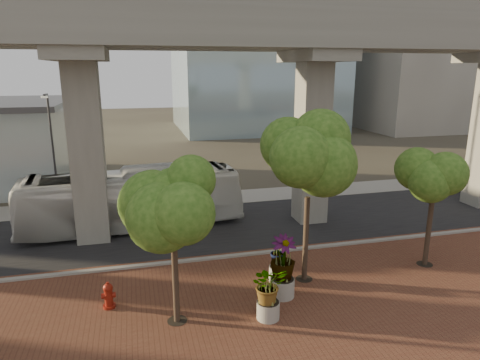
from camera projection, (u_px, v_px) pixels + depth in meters
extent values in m
plane|color=#352F26|center=(215.00, 243.00, 21.91)|extent=(160.00, 160.00, 0.00)
cube|color=brown|center=(260.00, 333.00, 14.40)|extent=(70.00, 13.00, 0.06)
cube|color=black|center=(208.00, 229.00, 23.79)|extent=(90.00, 8.00, 0.04)
cube|color=gray|center=(223.00, 257.00, 20.02)|extent=(70.00, 0.25, 0.16)
cube|color=gray|center=(194.00, 200.00, 28.94)|extent=(90.00, 3.00, 0.06)
cube|color=gray|center=(210.00, 27.00, 19.63)|extent=(72.00, 2.40, 1.80)
cube|color=gray|center=(199.00, 33.00, 22.64)|extent=(72.00, 2.40, 1.80)
cube|color=gray|center=(196.00, 7.00, 23.31)|extent=(72.00, 0.12, 1.00)
cube|color=#A5A095|center=(425.00, 45.00, 61.67)|extent=(18.00, 16.00, 24.00)
imported|color=silver|center=(133.00, 200.00, 23.48)|extent=(12.15, 3.85, 3.33)
cylinder|color=maroon|center=(109.00, 306.00, 15.87)|extent=(0.46, 0.46, 0.10)
cylinder|color=maroon|center=(109.00, 297.00, 15.78)|extent=(0.31, 0.31, 0.74)
sphere|color=maroon|center=(108.00, 288.00, 15.68)|extent=(0.36, 0.36, 0.36)
cylinder|color=maroon|center=(108.00, 284.00, 15.64)|extent=(0.10, 0.10, 0.13)
cylinder|color=maroon|center=(109.00, 295.00, 15.76)|extent=(0.51, 0.20, 0.20)
cylinder|color=gray|center=(268.00, 310.00, 15.11)|extent=(0.82, 0.82, 0.64)
imported|color=#285015|center=(269.00, 284.00, 14.86)|extent=(1.82, 1.82, 1.37)
cylinder|color=gray|center=(282.00, 287.00, 16.58)|extent=(0.95, 0.95, 0.74)
imported|color=#285015|center=(283.00, 258.00, 16.26)|extent=(2.32, 2.32, 1.74)
cylinder|color=#9B978C|center=(279.00, 274.00, 17.78)|extent=(0.83, 0.83, 0.64)
imported|color=#285015|center=(279.00, 251.00, 17.53)|extent=(1.84, 1.84, 1.38)
cylinder|color=#443326|center=(175.00, 276.00, 14.59)|extent=(0.22, 0.22, 3.48)
cylinder|color=black|center=(177.00, 321.00, 15.03)|extent=(0.70, 0.70, 0.01)
cylinder|color=#443326|center=(306.00, 239.00, 17.56)|extent=(0.22, 0.22, 3.60)
cylinder|color=black|center=(304.00, 279.00, 18.02)|extent=(0.70, 0.70, 0.01)
cylinder|color=#443326|center=(429.00, 227.00, 18.92)|extent=(0.22, 0.22, 3.56)
cylinder|color=black|center=(425.00, 264.00, 19.37)|extent=(0.70, 0.70, 0.01)
cylinder|color=#2F2F34|center=(54.00, 154.00, 25.96)|extent=(0.12, 0.12, 7.14)
cube|color=#2F2F34|center=(46.00, 95.00, 24.64)|extent=(0.13, 0.89, 0.13)
cube|color=silver|center=(44.00, 97.00, 24.24)|extent=(0.36, 0.18, 0.11)
cylinder|color=#2B2A2F|center=(314.00, 132.00, 28.63)|extent=(0.16, 0.16, 8.95)
cube|color=#2B2A2F|center=(321.00, 63.00, 26.97)|extent=(0.17, 1.12, 0.17)
cube|color=silver|center=(325.00, 65.00, 26.47)|extent=(0.45, 0.22, 0.13)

